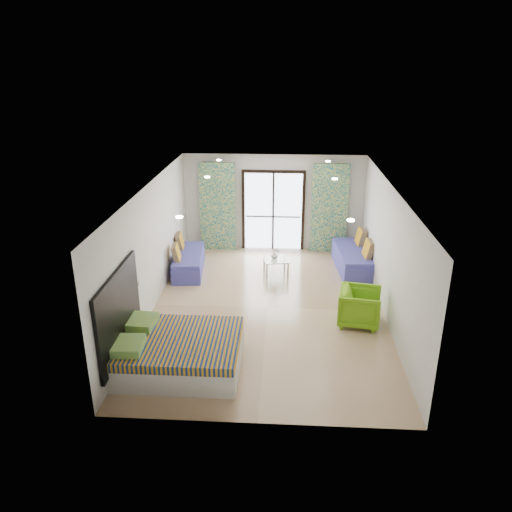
# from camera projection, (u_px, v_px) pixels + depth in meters

# --- Properties ---
(floor) EXTENTS (5.00, 7.50, 0.01)m
(floor) POSITION_uv_depth(u_px,v_px,m) (268.00, 308.00, 10.97)
(floor) COLOR #9C7E5D
(floor) RESTS_ON ground
(ceiling) EXTENTS (5.00, 7.50, 0.01)m
(ceiling) POSITION_uv_depth(u_px,v_px,m) (269.00, 188.00, 9.97)
(ceiling) COLOR silver
(ceiling) RESTS_ON ground
(wall_back) EXTENTS (5.00, 0.01, 2.70)m
(wall_back) POSITION_uv_depth(u_px,v_px,m) (273.00, 203.00, 13.95)
(wall_back) COLOR silver
(wall_back) RESTS_ON ground
(wall_front) EXTENTS (5.00, 0.01, 2.70)m
(wall_front) POSITION_uv_depth(u_px,v_px,m) (258.00, 346.00, 6.99)
(wall_front) COLOR silver
(wall_front) RESTS_ON ground
(wall_left) EXTENTS (0.01, 7.50, 2.70)m
(wall_left) POSITION_uv_depth(u_px,v_px,m) (151.00, 248.00, 10.61)
(wall_left) COLOR silver
(wall_left) RESTS_ON ground
(wall_right) EXTENTS (0.01, 7.50, 2.70)m
(wall_right) POSITION_uv_depth(u_px,v_px,m) (389.00, 253.00, 10.33)
(wall_right) COLOR silver
(wall_right) RESTS_ON ground
(balcony_door) EXTENTS (1.76, 0.08, 2.28)m
(balcony_door) POSITION_uv_depth(u_px,v_px,m) (273.00, 206.00, 13.96)
(balcony_door) COLOR black
(balcony_door) RESTS_ON floor
(balcony_rail) EXTENTS (1.52, 0.03, 0.04)m
(balcony_rail) POSITION_uv_depth(u_px,v_px,m) (273.00, 217.00, 14.08)
(balcony_rail) COLOR #595451
(balcony_rail) RESTS_ON balcony_door
(curtain_left) EXTENTS (1.00, 0.10, 2.50)m
(curtain_left) POSITION_uv_depth(u_px,v_px,m) (218.00, 207.00, 13.91)
(curtain_left) COLOR silver
(curtain_left) RESTS_ON floor
(curtain_right) EXTENTS (1.00, 0.10, 2.50)m
(curtain_right) POSITION_uv_depth(u_px,v_px,m) (329.00, 209.00, 13.73)
(curtain_right) COLOR silver
(curtain_right) RESTS_ON floor
(downlight_a) EXTENTS (0.12, 0.12, 0.02)m
(downlight_a) POSITION_uv_depth(u_px,v_px,m) (179.00, 217.00, 8.21)
(downlight_a) COLOR #FFE0B2
(downlight_a) RESTS_ON ceiling
(downlight_b) EXTENTS (0.12, 0.12, 0.02)m
(downlight_b) POSITION_uv_depth(u_px,v_px,m) (351.00, 220.00, 8.05)
(downlight_b) COLOR #FFE0B2
(downlight_b) RESTS_ON ceiling
(downlight_c) EXTENTS (0.12, 0.12, 0.02)m
(downlight_c) POSITION_uv_depth(u_px,v_px,m) (207.00, 177.00, 10.99)
(downlight_c) COLOR #FFE0B2
(downlight_c) RESTS_ON ceiling
(downlight_d) EXTENTS (0.12, 0.12, 0.02)m
(downlight_d) POSITION_uv_depth(u_px,v_px,m) (335.00, 179.00, 10.83)
(downlight_d) COLOR #FFE0B2
(downlight_d) RESTS_ON ceiling
(downlight_e) EXTENTS (0.12, 0.12, 0.02)m
(downlight_e) POSITION_uv_depth(u_px,v_px,m) (219.00, 160.00, 12.85)
(downlight_e) COLOR #FFE0B2
(downlight_e) RESTS_ON ceiling
(downlight_f) EXTENTS (0.12, 0.12, 0.02)m
(downlight_f) POSITION_uv_depth(u_px,v_px,m) (328.00, 161.00, 12.69)
(downlight_f) COLOR #FFE0B2
(downlight_f) RESTS_ON ceiling
(headboard) EXTENTS (0.06, 2.10, 1.50)m
(headboard) POSITION_uv_depth(u_px,v_px,m) (119.00, 313.00, 8.53)
(headboard) COLOR black
(headboard) RESTS_ON floor
(switch_plate) EXTENTS (0.02, 0.10, 0.10)m
(switch_plate) POSITION_uv_depth(u_px,v_px,m) (139.00, 282.00, 9.69)
(switch_plate) COLOR silver
(switch_plate) RESTS_ON wall_left
(bed) EXTENTS (2.12, 1.73, 0.73)m
(bed) POSITION_uv_depth(u_px,v_px,m) (178.00, 352.00, 8.74)
(bed) COLOR silver
(bed) RESTS_ON floor
(daybed_left) EXTENTS (0.88, 1.87, 0.89)m
(daybed_left) POSITION_uv_depth(u_px,v_px,m) (188.00, 261.00, 12.75)
(daybed_left) COLOR #41409A
(daybed_left) RESTS_ON floor
(daybed_right) EXTENTS (0.91, 2.01, 0.97)m
(daybed_right) POSITION_uv_depth(u_px,v_px,m) (353.00, 259.00, 12.85)
(daybed_right) COLOR #41409A
(daybed_right) RESTS_ON floor
(coffee_table) EXTENTS (0.71, 0.71, 0.71)m
(coffee_table) POSITION_uv_depth(u_px,v_px,m) (276.00, 261.00, 12.58)
(coffee_table) COLOR silver
(coffee_table) RESTS_ON floor
(vase) EXTENTS (0.20, 0.20, 0.17)m
(vase) POSITION_uv_depth(u_px,v_px,m) (274.00, 255.00, 12.57)
(vase) COLOR white
(vase) RESTS_ON coffee_table
(armchair) EXTENTS (0.89, 0.94, 0.84)m
(armchair) POSITION_uv_depth(u_px,v_px,m) (360.00, 305.00, 10.17)
(armchair) COLOR #68AE16
(armchair) RESTS_ON floor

